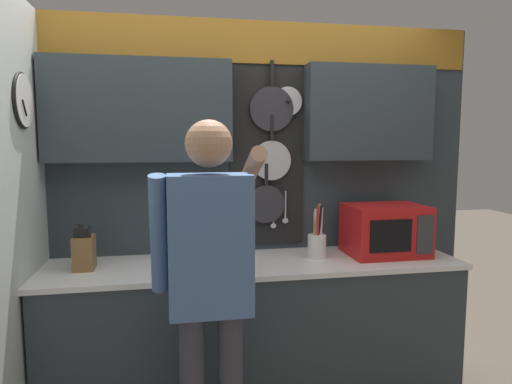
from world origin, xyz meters
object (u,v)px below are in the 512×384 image
Objects in this scene: person at (210,272)px; microwave at (385,230)px; knife_block at (84,252)px; utensil_crock at (317,243)px.

microwave is at bearing 26.02° from person.
knife_block is at bearing 139.40° from person.
utensil_crock is 0.19× the size of person.
microwave is 1.28m from person.
person is at bearing -141.30° from utensil_crock.
utensil_crock is at bearing 38.70° from person.
microwave is 0.45m from utensil_crock.
microwave is 1.81× the size of knife_block.
person reaches higher than microwave.
knife_block is 0.78× the size of utensil_crock.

